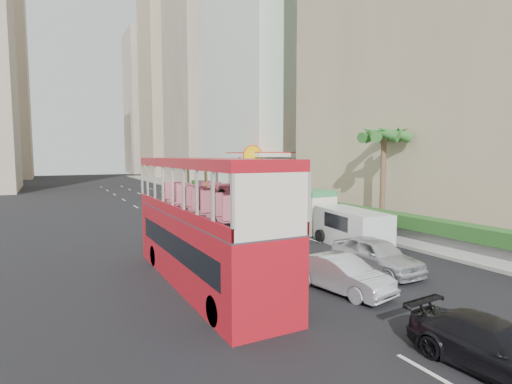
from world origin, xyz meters
TOP-DOWN VIEW (x-y plane):
  - ground_plane at (0.00, 0.00)m, footprint 200.00×200.00m
  - double_decker_bus at (-6.00, 0.00)m, footprint 2.50×11.00m
  - car_silver_lane_a at (-1.73, -3.37)m, footprint 2.19×4.35m
  - car_silver_lane_b at (1.33, -2.08)m, footprint 1.91×4.56m
  - car_black at (-2.22, -9.57)m, footprint 1.98×4.34m
  - van_asset at (1.45, 16.00)m, footprint 3.24×5.41m
  - minibus_near at (0.98, 7.56)m, footprint 2.71×6.87m
  - minibus_far at (4.13, 8.79)m, footprint 2.67×6.59m
  - panel_van_near at (3.83, 2.42)m, footprint 2.76×5.41m
  - panel_van_far at (4.44, 20.47)m, footprint 2.81×5.86m
  - sidewalk at (9.00, 25.00)m, footprint 6.00×120.00m
  - kerb_wall at (6.20, 14.00)m, footprint 0.30×44.00m
  - hedge at (6.20, 14.00)m, footprint 1.10×44.00m
  - palm_tree at (7.80, 4.00)m, footprint 0.36×0.36m
  - shell_station at (10.00, 23.00)m, footprint 6.50×8.00m
  - tower_mid at (18.00, 58.00)m, footprint 16.00×16.00m
  - tower_far_a at (17.00, 82.00)m, footprint 14.00×14.00m
  - tower_far_b at (17.00, 104.00)m, footprint 14.00×14.00m

SIDE VIEW (x-z plane):
  - ground_plane at x=0.00m, z-range 0.00..0.00m
  - car_silver_lane_a at x=-1.73m, z-range -0.68..0.68m
  - car_silver_lane_b at x=1.33m, z-range -0.77..0.77m
  - car_black at x=-2.22m, z-range -0.62..0.62m
  - van_asset at x=1.45m, z-range -0.70..0.70m
  - sidewalk at x=9.00m, z-range 0.00..0.18m
  - kerb_wall at x=6.20m, z-range 0.18..1.18m
  - panel_van_near at x=3.83m, z-range 0.00..2.07m
  - panel_van_far at x=4.44m, z-range 0.00..2.27m
  - minibus_far at x=4.13m, z-range 0.00..2.85m
  - minibus_near at x=0.98m, z-range 0.00..2.98m
  - hedge at x=6.20m, z-range 1.18..1.88m
  - double_decker_bus at x=-6.00m, z-range 0.00..5.06m
  - shell_station at x=10.00m, z-range 0.00..5.50m
  - palm_tree at x=7.80m, z-range 0.18..6.58m
  - tower_far_b at x=17.00m, z-range 0.00..40.00m
  - tower_far_a at x=17.00m, z-range 0.00..44.00m
  - tower_mid at x=18.00m, z-range 0.00..50.00m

